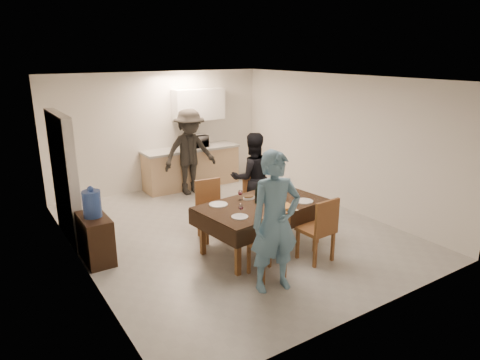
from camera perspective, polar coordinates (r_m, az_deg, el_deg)
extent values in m
cube|color=#A0A09C|center=(7.56, -1.20, -6.66)|extent=(5.00, 6.00, 0.02)
cube|color=white|center=(6.95, -1.34, 13.41)|extent=(5.00, 6.00, 0.02)
cube|color=silver|center=(9.77, -10.65, 6.41)|extent=(5.00, 0.02, 2.60)
cube|color=silver|center=(4.97, 17.38, -4.11)|extent=(5.00, 0.02, 2.60)
cube|color=silver|center=(6.25, -21.13, -0.23)|extent=(0.02, 6.00, 2.60)
cube|color=silver|center=(8.69, 12.92, 5.02)|extent=(0.02, 6.00, 2.60)
cube|color=beige|center=(7.47, -22.36, 0.29)|extent=(0.15, 1.40, 2.10)
cube|color=tan|center=(9.92, -6.47, 1.59)|extent=(2.20, 0.60, 0.86)
cube|color=#9C9D98|center=(9.81, -6.56, 4.16)|extent=(2.24, 0.64, 0.05)
cube|color=white|center=(9.90, -5.55, 9.98)|extent=(1.20, 0.34, 0.70)
cube|color=black|center=(6.62, 2.91, -3.29)|extent=(2.06, 1.35, 0.04)
cube|color=brown|center=(6.76, 2.86, -6.30)|extent=(0.07, 0.07, 0.72)
cube|color=brown|center=(5.92, 3.60, -8.59)|extent=(0.46, 0.46, 0.05)
cube|color=brown|center=(5.67, 4.86, -6.90)|extent=(0.44, 0.06, 0.47)
cube|color=brown|center=(6.45, 10.08, -6.52)|extent=(0.47, 0.47, 0.05)
cube|color=brown|center=(6.22, 11.49, -4.84)|extent=(0.45, 0.06, 0.48)
cube|color=brown|center=(7.08, -3.66, -4.20)|extent=(0.49, 0.49, 0.05)
cube|color=brown|center=(6.82, -2.87, -2.63)|extent=(0.45, 0.09, 0.48)
cube|color=brown|center=(7.54, 2.31, -3.13)|extent=(0.49, 0.49, 0.05)
cube|color=brown|center=(7.32, 3.17, -1.75)|extent=(0.41, 0.13, 0.44)
cube|color=black|center=(6.73, -18.70, -7.41)|extent=(0.38, 0.76, 0.70)
cylinder|color=#3758A9|center=(6.54, -19.15, -3.03)|extent=(0.26, 0.26, 0.39)
cylinder|color=white|center=(6.75, 5.58, -1.93)|extent=(0.12, 0.12, 0.19)
cube|color=#C58D3A|center=(6.38, 5.65, -3.71)|extent=(0.42, 0.34, 0.05)
cylinder|color=silver|center=(6.91, 4.06, -1.95)|extent=(0.18, 0.18, 0.07)
cylinder|color=silver|center=(6.80, 1.19, -2.40)|extent=(0.18, 0.18, 0.03)
cylinder|color=silver|center=(6.06, -0.03, -4.92)|extent=(0.24, 0.24, 0.01)
cylinder|color=silver|center=(6.75, 8.54, -2.81)|extent=(0.28, 0.28, 0.02)
cylinder|color=silver|center=(6.54, -2.90, -3.28)|extent=(0.29, 0.29, 0.02)
cylinder|color=silver|center=(7.19, 5.39, -1.49)|extent=(0.25, 0.25, 0.01)
imported|color=white|center=(9.84, -5.85, 5.17)|extent=(0.49, 0.33, 0.27)
imported|color=#5D8AA7|center=(5.46, 4.72, -5.62)|extent=(0.75, 0.57, 1.86)
imported|color=black|center=(7.71, 1.66, 0.31)|extent=(0.95, 0.84, 1.64)
imported|color=black|center=(9.30, -6.71, 3.72)|extent=(1.20, 0.69, 1.85)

